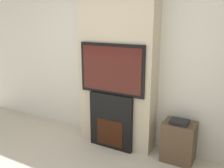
{
  "coord_description": "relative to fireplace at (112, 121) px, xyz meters",
  "views": [
    {
      "loc": [
        1.66,
        -1.26,
        1.87
      ],
      "look_at": [
        0.0,
        1.69,
        0.97
      ],
      "focal_mm": 40.0,
      "sensor_mm": 36.0,
      "label": 1
    }
  ],
  "objects": [
    {
      "name": "wall_back",
      "position": [
        0.0,
        0.34,
        0.94
      ],
      "size": [
        6.0,
        0.06,
        2.7
      ],
      "color": "silver",
      "rests_on": "ground_plane"
    },
    {
      "name": "chimney_breast",
      "position": [
        0.0,
        0.15,
        0.94
      ],
      "size": [
        1.15,
        0.31,
        2.7
      ],
      "color": "beige",
      "rests_on": "ground_plane"
    },
    {
      "name": "fireplace",
      "position": [
        0.0,
        0.0,
        0.0
      ],
      "size": [
        0.67,
        0.15,
        0.83
      ],
      "color": "black",
      "rests_on": "ground_plane"
    },
    {
      "name": "television",
      "position": [
        0.0,
        -0.0,
        0.77
      ],
      "size": [
        0.99,
        0.07,
        0.71
      ],
      "color": "black",
      "rests_on": "fireplace"
    },
    {
      "name": "media_stand",
      "position": [
        0.96,
        0.11,
        -0.13
      ],
      "size": [
        0.42,
        0.33,
        0.59
      ],
      "color": "brown",
      "rests_on": "ground_plane"
    }
  ]
}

